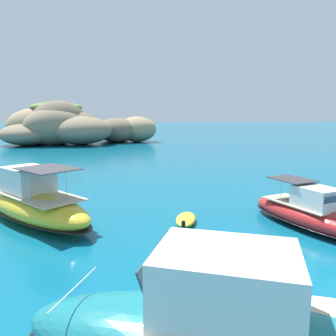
{
  "coord_description": "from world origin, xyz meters",
  "views": [
    {
      "loc": [
        -9.83,
        -9.29,
        6.23
      ],
      "look_at": [
        -4.51,
        16.66,
        1.87
      ],
      "focal_mm": 36.22,
      "sensor_mm": 36.0,
      "label": 1
    }
  ],
  "objects_px": {
    "islet_small": "(125,130)",
    "motorboat_yellow": "(33,203)",
    "motorboat_red": "(310,214)",
    "dinghy_tender": "(186,219)",
    "islet_large": "(57,126)"
  },
  "relations": [
    {
      "from": "islet_large",
      "to": "islet_small",
      "type": "xyz_separation_m",
      "value": [
        13.6,
        3.31,
        -1.08
      ]
    },
    {
      "from": "islet_small",
      "to": "motorboat_yellow",
      "type": "xyz_separation_m",
      "value": [
        -9.46,
        -53.05,
        -1.39
      ]
    },
    {
      "from": "islet_small",
      "to": "motorboat_red",
      "type": "bearing_deg",
      "value": -84.55
    },
    {
      "from": "islet_small",
      "to": "dinghy_tender",
      "type": "distance_m",
      "value": 55.41
    },
    {
      "from": "islet_large",
      "to": "islet_small",
      "type": "height_order",
      "value": "islet_large"
    },
    {
      "from": "motorboat_yellow",
      "to": "dinghy_tender",
      "type": "relative_size",
      "value": 3.59
    },
    {
      "from": "islet_large",
      "to": "islet_small",
      "type": "bearing_deg",
      "value": 13.69
    },
    {
      "from": "dinghy_tender",
      "to": "motorboat_yellow",
      "type": "bearing_deg",
      "value": 164.9
    },
    {
      "from": "motorboat_red",
      "to": "islet_small",
      "type": "bearing_deg",
      "value": 95.45
    },
    {
      "from": "motorboat_yellow",
      "to": "motorboat_red",
      "type": "xyz_separation_m",
      "value": [
        14.95,
        -4.41,
        -0.25
      ]
    },
    {
      "from": "dinghy_tender",
      "to": "islet_small",
      "type": "bearing_deg",
      "value": 89.06
    },
    {
      "from": "islet_small",
      "to": "motorboat_yellow",
      "type": "relative_size",
      "value": 1.54
    },
    {
      "from": "islet_large",
      "to": "islet_small",
      "type": "relative_size",
      "value": 1.44
    },
    {
      "from": "islet_large",
      "to": "dinghy_tender",
      "type": "relative_size",
      "value": 7.96
    },
    {
      "from": "motorboat_red",
      "to": "dinghy_tender",
      "type": "relative_size",
      "value": 2.88
    }
  ]
}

